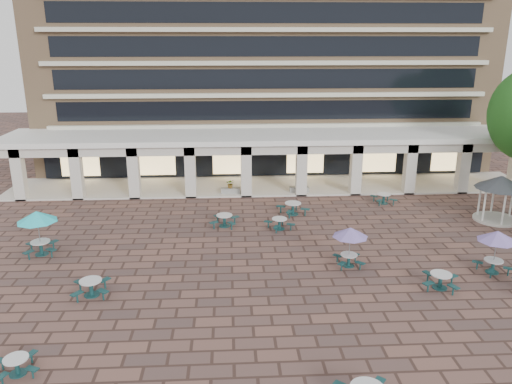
% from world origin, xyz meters
% --- Properties ---
extents(ground, '(120.00, 120.00, 0.00)m').
position_xyz_m(ground, '(0.00, 0.00, 0.00)').
color(ground, brown).
rests_on(ground, ground).
extents(apartment_building, '(40.00, 15.50, 25.20)m').
position_xyz_m(apartment_building, '(0.00, 25.47, 12.60)').
color(apartment_building, tan).
rests_on(apartment_building, ground).
extents(retail_arcade, '(42.00, 6.60, 4.40)m').
position_xyz_m(retail_arcade, '(0.00, 14.80, 3.00)').
color(retail_arcade, white).
rests_on(retail_arcade, ground).
extents(picnic_table_0, '(1.81, 1.81, 0.67)m').
position_xyz_m(picnic_table_0, '(-11.15, -8.50, 0.40)').
color(picnic_table_0, '#153F41').
rests_on(picnic_table_0, ground).
extents(picnic_table_3, '(2.08, 2.08, 0.77)m').
position_xyz_m(picnic_table_3, '(6.74, -2.98, 0.46)').
color(picnic_table_3, '#153F41').
rests_on(picnic_table_3, ground).
extents(picnic_table_4, '(2.21, 2.21, 2.55)m').
position_xyz_m(picnic_table_4, '(-14.00, 2.13, 2.17)').
color(picnic_table_4, '#153F41').
rests_on(picnic_table_4, ground).
extents(picnic_table_5, '(1.94, 1.94, 0.78)m').
position_xyz_m(picnic_table_5, '(-9.98, -2.77, 0.47)').
color(picnic_table_5, '#153F41').
rests_on(picnic_table_5, ground).
extents(picnic_table_6, '(1.88, 1.88, 2.18)m').
position_xyz_m(picnic_table_6, '(2.88, -0.30, 1.85)').
color(picnic_table_6, '#153F41').
rests_on(picnic_table_6, ground).
extents(picnic_table_8, '(1.97, 1.97, 0.78)m').
position_xyz_m(picnic_table_8, '(-3.76, 5.96, 0.47)').
color(picnic_table_8, '#153F41').
rests_on(picnic_table_8, ground).
extents(picnic_table_10, '(1.97, 1.97, 0.72)m').
position_xyz_m(picnic_table_10, '(-0.26, 5.27, 0.43)').
color(picnic_table_10, '#153F41').
rests_on(picnic_table_10, ground).
extents(picnic_table_11, '(1.98, 1.98, 2.29)m').
position_xyz_m(picnic_table_11, '(10.14, -1.48, 1.95)').
color(picnic_table_11, '#153F41').
rests_on(picnic_table_11, ground).
extents(picnic_table_12, '(2.29, 2.29, 0.84)m').
position_xyz_m(picnic_table_12, '(0.94, 7.99, 0.50)').
color(picnic_table_12, '#153F41').
rests_on(picnic_table_12, ground).
extents(picnic_table_13, '(1.74, 1.74, 0.73)m').
position_xyz_m(picnic_table_13, '(7.90, 10.00, 0.44)').
color(picnic_table_13, '#153F41').
rests_on(picnic_table_13, ground).
extents(gazebo, '(3.27, 3.27, 3.04)m').
position_xyz_m(gazebo, '(14.34, 6.10, 2.29)').
color(gazebo, beige).
rests_on(gazebo, ground).
extents(planter_left, '(1.50, 0.60, 1.20)m').
position_xyz_m(planter_left, '(-3.31, 12.90, 0.46)').
color(planter_left, gray).
rests_on(planter_left, ground).
extents(planter_right, '(1.50, 0.78, 1.23)m').
position_xyz_m(planter_right, '(2.06, 12.90, 0.49)').
color(planter_right, gray).
rests_on(planter_right, ground).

